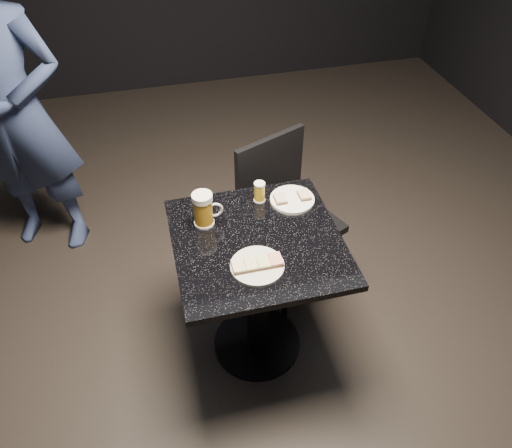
% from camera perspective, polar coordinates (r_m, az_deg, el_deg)
% --- Properties ---
extents(floor, '(6.00, 6.00, 0.00)m').
position_cam_1_polar(floor, '(2.66, 0.11, -13.52)').
color(floor, black).
rests_on(floor, ground).
extents(plate_large, '(0.21, 0.21, 0.01)m').
position_cam_1_polar(plate_large, '(1.96, 0.14, -4.83)').
color(plate_large, silver).
rests_on(plate_large, table).
extents(plate_small, '(0.20, 0.20, 0.01)m').
position_cam_1_polar(plate_small, '(2.27, 4.15, 2.80)').
color(plate_small, white).
rests_on(plate_small, table).
extents(patron, '(0.75, 0.61, 1.76)m').
position_cam_1_polar(patron, '(2.96, -25.92, 11.52)').
color(patron, navy).
rests_on(patron, floor).
extents(table, '(0.70, 0.70, 0.75)m').
position_cam_1_polar(table, '(2.25, 0.12, -6.22)').
color(table, black).
rests_on(table, floor).
extents(beer_mug, '(0.13, 0.09, 0.16)m').
position_cam_1_polar(beer_mug, '(2.11, -5.99, 1.68)').
color(beer_mug, white).
rests_on(beer_mug, table).
extents(beer_tumbler, '(0.05, 0.05, 0.10)m').
position_cam_1_polar(beer_tumbler, '(2.24, 0.40, 3.69)').
color(beer_tumbler, silver).
rests_on(beer_tumbler, table).
extents(chair, '(0.55, 0.55, 0.88)m').
position_cam_1_polar(chair, '(2.61, 3.15, 1.69)').
color(chair, black).
rests_on(chair, floor).
extents(canapes_on_plate_large, '(0.20, 0.07, 0.02)m').
position_cam_1_polar(canapes_on_plate_large, '(1.95, 0.14, -4.50)').
color(canapes_on_plate_large, '#4C3521').
rests_on(canapes_on_plate_large, plate_large).
extents(canapes_on_plate_small, '(0.16, 0.07, 0.02)m').
position_cam_1_polar(canapes_on_plate_small, '(2.26, 4.18, 3.12)').
color(canapes_on_plate_small, '#4C3521').
rests_on(canapes_on_plate_small, plate_small).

